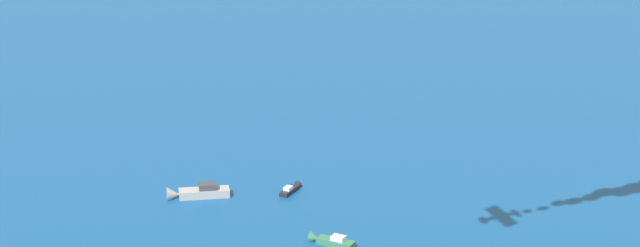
{
  "coord_description": "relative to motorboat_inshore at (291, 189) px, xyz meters",
  "views": [
    {
      "loc": [
        -120.87,
        -69.4,
        78.6
      ],
      "look_at": [
        0.0,
        0.0,
        31.82
      ],
      "focal_mm": 72.92,
      "sensor_mm": 36.0,
      "label": 1
    }
  ],
  "objects": [
    {
      "name": "motorboat_outer_ring_b",
      "position": [
        -9.9,
        12.23,
        0.37
      ],
      "size": [
        8.38,
        9.57,
        2.95
      ],
      "color": "#9E9993",
      "rests_on": "ground_plane"
    },
    {
      "name": "motorboat_outer_ring_a",
      "position": [
        -15.42,
        -16.0,
        0.14
      ],
      "size": [
        2.07,
        7.24,
        2.09
      ],
      "color": "#33704C",
      "rests_on": "ground_plane"
    },
    {
      "name": "motorboat_inshore",
      "position": [
        0.0,
        0.0,
        0.0
      ],
      "size": [
        5.53,
        1.77,
        1.58
      ],
      "color": "black",
      "rests_on": "ground_plane"
    }
  ]
}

